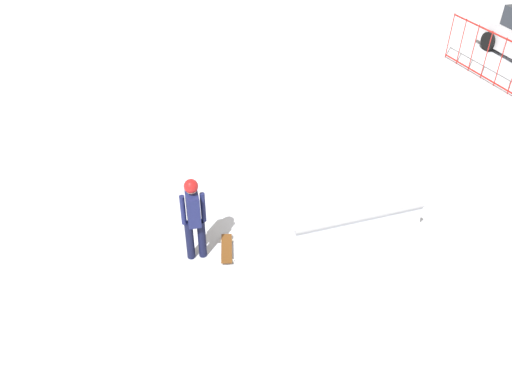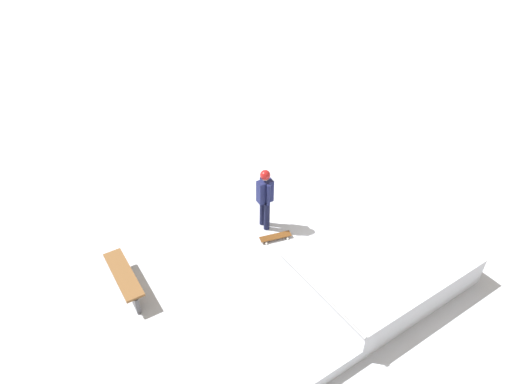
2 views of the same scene
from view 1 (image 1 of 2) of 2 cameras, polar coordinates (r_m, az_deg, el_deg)
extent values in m
plane|color=#B2B7C1|center=(11.24, 6.58, -0.11)|extent=(60.00, 60.00, 0.00)
cube|color=silver|center=(11.02, 7.20, 1.28)|extent=(3.77, 2.84, 0.70)
cube|color=silver|center=(9.35, 13.80, -8.81)|extent=(1.98, 2.72, 0.30)
cylinder|color=gray|center=(9.55, 11.67, -2.90)|extent=(0.26, 2.60, 0.08)
cylinder|color=black|center=(9.41, -7.37, -5.35)|extent=(0.15, 0.15, 0.82)
cylinder|color=black|center=(9.42, -6.04, -5.17)|extent=(0.15, 0.15, 0.82)
cube|color=#191E4C|center=(8.97, -7.02, -1.85)|extent=(0.39, 0.23, 0.60)
cylinder|color=#191E4C|center=(8.96, -8.13, -2.00)|extent=(0.09, 0.09, 0.60)
cylinder|color=#191E4C|center=(8.98, -5.91, -1.71)|extent=(0.09, 0.09, 0.60)
sphere|color=tan|center=(8.70, -7.23, 0.48)|extent=(0.22, 0.22, 0.22)
sphere|color=#A51919|center=(8.68, -7.25, 0.64)|extent=(0.25, 0.25, 0.25)
cube|color=#593314|center=(9.68, -3.29, -6.27)|extent=(0.82, 0.35, 0.02)
cylinder|color=silver|center=(9.93, -3.95, -5.42)|extent=(0.06, 0.04, 0.06)
cylinder|color=silver|center=(9.92, -2.61, -5.39)|extent=(0.06, 0.04, 0.06)
cylinder|color=silver|center=(9.51, -3.98, -7.66)|extent=(0.06, 0.04, 0.06)
cylinder|color=silver|center=(9.51, -2.58, -7.62)|extent=(0.06, 0.04, 0.06)
cylinder|color=maroon|center=(18.96, 20.77, 15.94)|extent=(0.03, 0.03, 1.50)
cylinder|color=maroon|center=(18.52, 21.89, 15.24)|extent=(0.03, 0.03, 1.50)
cylinder|color=maroon|center=(18.09, 23.05, 14.49)|extent=(0.03, 0.03, 1.50)
cylinder|color=maroon|center=(17.67, 24.26, 13.71)|extent=(0.03, 0.03, 1.50)
cylinder|color=maroon|center=(17.26, 25.53, 12.88)|extent=(0.03, 0.03, 1.50)
cylinder|color=black|center=(20.33, 24.51, 15.03)|extent=(0.64, 0.23, 0.64)
camera|label=2|loc=(8.89, 70.86, 24.31)|focal=33.01mm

